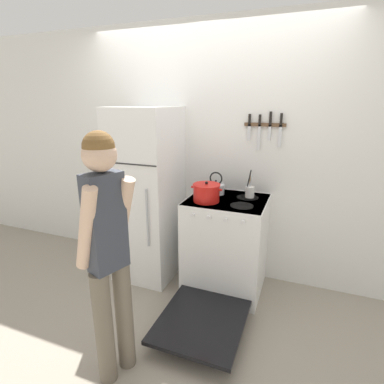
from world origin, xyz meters
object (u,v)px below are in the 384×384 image
(refrigerator, at_px, (147,195))
(person, at_px, (108,249))
(utensil_jar, at_px, (250,191))
(dutch_oven_pot, at_px, (206,193))
(tea_kettle, at_px, (216,187))
(stove_range, at_px, (225,247))

(refrigerator, distance_m, person, 1.30)
(refrigerator, relative_size, utensil_jar, 6.48)
(refrigerator, xyz_separation_m, dutch_oven_pot, (0.68, -0.12, 0.14))
(tea_kettle, xyz_separation_m, person, (-0.27, -1.36, -0.05))
(tea_kettle, bearing_deg, stove_range, -47.98)
(stove_range, distance_m, utensil_jar, 0.59)
(tea_kettle, height_order, utensil_jar, utensil_jar)
(stove_range, bearing_deg, refrigerator, 177.54)
(dutch_oven_pot, height_order, utensil_jar, utensil_jar)
(person, bearing_deg, utensil_jar, -4.87)
(stove_range, xyz_separation_m, utensil_jar, (0.18, 0.17, 0.53))
(dutch_oven_pot, bearing_deg, tea_kettle, 87.10)
(tea_kettle, distance_m, utensil_jar, 0.33)
(tea_kettle, bearing_deg, dutch_oven_pot, -92.90)
(stove_range, bearing_deg, person, -109.58)
(dutch_oven_pot, xyz_separation_m, utensil_jar, (0.34, 0.26, -0.02))
(utensil_jar, bearing_deg, person, -113.87)
(dutch_oven_pot, bearing_deg, refrigerator, 169.58)
(stove_range, bearing_deg, dutch_oven_pot, -151.46)
(refrigerator, bearing_deg, person, -71.21)
(stove_range, xyz_separation_m, dutch_oven_pot, (-0.16, -0.09, 0.55))
(dutch_oven_pot, relative_size, tea_kettle, 1.32)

